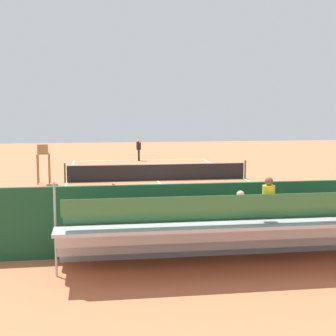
{
  "coord_description": "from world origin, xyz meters",
  "views": [
    {
      "loc": [
        3.56,
        27.71,
        4.17
      ],
      "look_at": [
        0.0,
        4.0,
        1.2
      ],
      "focal_mm": 53.75,
      "sensor_mm": 36.0,
      "label": 1
    }
  ],
  "objects_px": {
    "tennis_ball_near": "(116,164)",
    "line_judge": "(110,215)",
    "tennis_player": "(139,148)",
    "tennis_racket": "(132,160)",
    "equipment_bag": "(242,239)",
    "umpire_chair": "(43,160)",
    "tennis_net": "(157,172)",
    "courtside_bench": "(304,223)",
    "bleacher_stand": "(236,231)"
  },
  "relations": [
    {
      "from": "tennis_player",
      "to": "tennis_ball_near",
      "type": "xyz_separation_m",
      "value": [
        1.84,
        2.21,
        -0.98
      ]
    },
    {
      "from": "tennis_net",
      "to": "courtside_bench",
      "type": "distance_m",
      "value": 13.58
    },
    {
      "from": "umpire_chair",
      "to": "courtside_bench",
      "type": "relative_size",
      "value": 1.19
    },
    {
      "from": "tennis_player",
      "to": "tennis_ball_near",
      "type": "height_order",
      "value": "tennis_player"
    },
    {
      "from": "tennis_net",
      "to": "tennis_racket",
      "type": "height_order",
      "value": "tennis_net"
    },
    {
      "from": "equipment_bag",
      "to": "tennis_player",
      "type": "relative_size",
      "value": 0.47
    },
    {
      "from": "bleacher_stand",
      "to": "umpire_chair",
      "type": "xyz_separation_m",
      "value": [
        6.29,
        -15.09,
        0.39
      ]
    },
    {
      "from": "bleacher_stand",
      "to": "tennis_racket",
      "type": "relative_size",
      "value": 15.8
    },
    {
      "from": "equipment_bag",
      "to": "bleacher_stand",
      "type": "bearing_deg",
      "value": 69.04
    },
    {
      "from": "tennis_ball_near",
      "to": "line_judge",
      "type": "xyz_separation_m",
      "value": [
        1.16,
        21.49,
        0.98
      ]
    },
    {
      "from": "tennis_net",
      "to": "tennis_ball_near",
      "type": "distance_m",
      "value": 8.43
    },
    {
      "from": "line_judge",
      "to": "umpire_chair",
      "type": "bearing_deg",
      "value": -76.61
    },
    {
      "from": "tennis_net",
      "to": "tennis_player",
      "type": "height_order",
      "value": "tennis_player"
    },
    {
      "from": "tennis_player",
      "to": "tennis_racket",
      "type": "xyz_separation_m",
      "value": [
        0.5,
        -0.52,
        -1.0
      ]
    },
    {
      "from": "tennis_net",
      "to": "tennis_ball_near",
      "type": "height_order",
      "value": "tennis_net"
    },
    {
      "from": "tennis_racket",
      "to": "line_judge",
      "type": "distance_m",
      "value": 24.37
    },
    {
      "from": "tennis_net",
      "to": "line_judge",
      "type": "bearing_deg",
      "value": 76.87
    },
    {
      "from": "tennis_net",
      "to": "equipment_bag",
      "type": "xyz_separation_m",
      "value": [
        -0.84,
        13.4,
        -0.32
      ]
    },
    {
      "from": "courtside_bench",
      "to": "tennis_racket",
      "type": "xyz_separation_m",
      "value": [
        3.46,
        -24.2,
        -0.54
      ]
    },
    {
      "from": "tennis_ball_near",
      "to": "line_judge",
      "type": "height_order",
      "value": "line_judge"
    },
    {
      "from": "tennis_ball_near",
      "to": "line_judge",
      "type": "relative_size",
      "value": 0.03
    },
    {
      "from": "tennis_ball_near",
      "to": "tennis_player",
      "type": "bearing_deg",
      "value": -129.81
    },
    {
      "from": "umpire_chair",
      "to": "equipment_bag",
      "type": "bearing_deg",
      "value": 118.23
    },
    {
      "from": "umpire_chair",
      "to": "tennis_racket",
      "type": "distance_m",
      "value": 12.59
    },
    {
      "from": "equipment_bag",
      "to": "tennis_player",
      "type": "height_order",
      "value": "tennis_player"
    },
    {
      "from": "bleacher_stand",
      "to": "courtside_bench",
      "type": "relative_size",
      "value": 5.03
    },
    {
      "from": "umpire_chair",
      "to": "tennis_ball_near",
      "type": "relative_size",
      "value": 32.42
    },
    {
      "from": "umpire_chair",
      "to": "line_judge",
      "type": "relative_size",
      "value": 1.11
    },
    {
      "from": "line_judge",
      "to": "tennis_net",
      "type": "bearing_deg",
      "value": -103.13
    },
    {
      "from": "tennis_ball_near",
      "to": "tennis_net",
      "type": "bearing_deg",
      "value": 103.33
    },
    {
      "from": "equipment_bag",
      "to": "line_judge",
      "type": "bearing_deg",
      "value": -1.55
    },
    {
      "from": "tennis_player",
      "to": "tennis_net",
      "type": "bearing_deg",
      "value": 90.53
    },
    {
      "from": "courtside_bench",
      "to": "tennis_ball_near",
      "type": "bearing_deg",
      "value": -77.4
    },
    {
      "from": "courtside_bench",
      "to": "tennis_player",
      "type": "relative_size",
      "value": 0.93
    },
    {
      "from": "equipment_bag",
      "to": "tennis_racket",
      "type": "bearing_deg",
      "value": -86.6
    },
    {
      "from": "bleacher_stand",
      "to": "tennis_ball_near",
      "type": "distance_m",
      "value": 23.66
    },
    {
      "from": "line_judge",
      "to": "equipment_bag",
      "type": "bearing_deg",
      "value": 178.45
    },
    {
      "from": "tennis_net",
      "to": "tennis_racket",
      "type": "bearing_deg",
      "value": -86.86
    },
    {
      "from": "equipment_bag",
      "to": "tennis_racket",
      "type": "relative_size",
      "value": 1.57
    },
    {
      "from": "bleacher_stand",
      "to": "tennis_ball_near",
      "type": "bearing_deg",
      "value": -85.07
    },
    {
      "from": "equipment_bag",
      "to": "umpire_chair",
      "type": "bearing_deg",
      "value": -61.77
    },
    {
      "from": "tennis_net",
      "to": "tennis_player",
      "type": "bearing_deg",
      "value": -89.47
    },
    {
      "from": "tennis_net",
      "to": "bleacher_stand",
      "type": "xyz_separation_m",
      "value": [
        -0.09,
        15.37,
        0.43
      ]
    },
    {
      "from": "tennis_racket",
      "to": "line_judge",
      "type": "xyz_separation_m",
      "value": [
        2.5,
        24.22,
        1.0
      ]
    },
    {
      "from": "courtside_bench",
      "to": "equipment_bag",
      "type": "bearing_deg",
      "value": 3.65
    },
    {
      "from": "tennis_player",
      "to": "tennis_racket",
      "type": "bearing_deg",
      "value": -45.82
    },
    {
      "from": "equipment_bag",
      "to": "courtside_bench",
      "type": "bearing_deg",
      "value": -176.35
    },
    {
      "from": "equipment_bag",
      "to": "tennis_player",
      "type": "xyz_separation_m",
      "value": [
        0.94,
        -23.81,
        0.84
      ]
    },
    {
      "from": "tennis_ball_near",
      "to": "bleacher_stand",
      "type": "bearing_deg",
      "value": 94.93
    },
    {
      "from": "umpire_chair",
      "to": "tennis_player",
      "type": "height_order",
      "value": "umpire_chair"
    }
  ]
}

